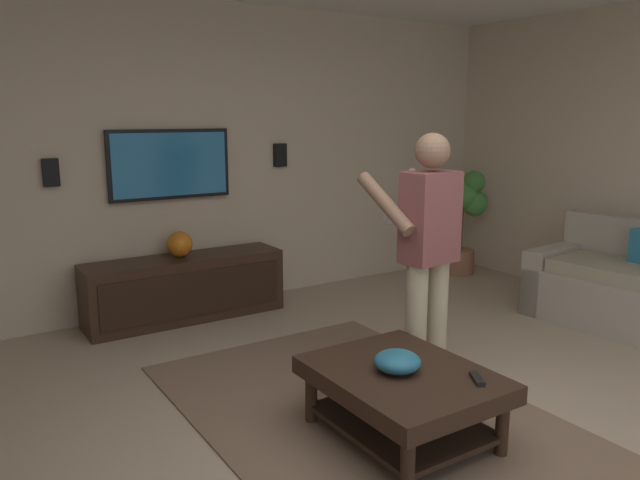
{
  "coord_description": "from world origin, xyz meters",
  "views": [
    {
      "loc": [
        -2.0,
        2.08,
        1.75
      ],
      "look_at": [
        1.24,
        -0.0,
        0.96
      ],
      "focal_mm": 34.53,
      "sensor_mm": 36.0,
      "label": 1
    }
  ],
  "objects_px": {
    "bowl": "(397,361)",
    "vase_round": "(180,244)",
    "wall_speaker_right": "(51,173)",
    "tv": "(170,164)",
    "person_standing": "(427,244)",
    "wall_speaker_left": "(280,155)",
    "potted_plant_tall": "(463,208)",
    "media_console": "(185,288)",
    "remote_white": "(390,363)",
    "remote_black": "(477,379)",
    "coffee_table": "(402,388)"
  },
  "relations": [
    {
      "from": "tv",
      "to": "remote_black",
      "type": "relative_size",
      "value": 7.13
    },
    {
      "from": "remote_black",
      "to": "wall_speaker_left",
      "type": "relative_size",
      "value": 0.68
    },
    {
      "from": "remote_black",
      "to": "wall_speaker_right",
      "type": "xyz_separation_m",
      "value": [
        3.15,
        1.44,
        0.89
      ]
    },
    {
      "from": "potted_plant_tall",
      "to": "wall_speaker_right",
      "type": "distance_m",
      "value": 4.15
    },
    {
      "from": "vase_round",
      "to": "wall_speaker_right",
      "type": "xyz_separation_m",
      "value": [
        0.22,
        0.94,
        0.64
      ]
    },
    {
      "from": "person_standing",
      "to": "media_console",
      "type": "bearing_deg",
      "value": 16.86
    },
    {
      "from": "coffee_table",
      "to": "person_standing",
      "type": "distance_m",
      "value": 1.02
    },
    {
      "from": "remote_black",
      "to": "wall_speaker_left",
      "type": "height_order",
      "value": "wall_speaker_left"
    },
    {
      "from": "remote_white",
      "to": "vase_round",
      "type": "distance_m",
      "value": 2.55
    },
    {
      "from": "potted_plant_tall",
      "to": "vase_round",
      "type": "height_order",
      "value": "potted_plant_tall"
    },
    {
      "from": "person_standing",
      "to": "tv",
      "type": "bearing_deg",
      "value": 14.73
    },
    {
      "from": "bowl",
      "to": "remote_white",
      "type": "relative_size",
      "value": 1.68
    },
    {
      "from": "coffee_table",
      "to": "wall_speaker_right",
      "type": "bearing_deg",
      "value": 23.11
    },
    {
      "from": "bowl",
      "to": "media_console",
      "type": "bearing_deg",
      "value": 4.72
    },
    {
      "from": "wall_speaker_right",
      "to": "media_console",
      "type": "bearing_deg",
      "value": -104.79
    },
    {
      "from": "wall_speaker_right",
      "to": "tv",
      "type": "bearing_deg",
      "value": -90.78
    },
    {
      "from": "person_standing",
      "to": "bowl",
      "type": "relative_size",
      "value": 6.52
    },
    {
      "from": "person_standing",
      "to": "wall_speaker_right",
      "type": "distance_m",
      "value": 2.99
    },
    {
      "from": "remote_white",
      "to": "remote_black",
      "type": "height_order",
      "value": "same"
    },
    {
      "from": "media_console",
      "to": "wall_speaker_right",
      "type": "relative_size",
      "value": 7.73
    },
    {
      "from": "coffee_table",
      "to": "potted_plant_tall",
      "type": "relative_size",
      "value": 0.86
    },
    {
      "from": "media_console",
      "to": "person_standing",
      "type": "xyz_separation_m",
      "value": [
        -2.08,
        -0.86,
        0.66
      ]
    },
    {
      "from": "bowl",
      "to": "wall_speaker_left",
      "type": "height_order",
      "value": "wall_speaker_left"
    },
    {
      "from": "person_standing",
      "to": "remote_black",
      "type": "relative_size",
      "value": 10.93
    },
    {
      "from": "person_standing",
      "to": "bowl",
      "type": "xyz_separation_m",
      "value": [
        -0.5,
        0.65,
        -0.48
      ]
    },
    {
      "from": "remote_white",
      "to": "wall_speaker_left",
      "type": "relative_size",
      "value": 0.68
    },
    {
      "from": "vase_round",
      "to": "person_standing",
      "type": "bearing_deg",
      "value": -157.36
    },
    {
      "from": "wall_speaker_left",
      "to": "wall_speaker_right",
      "type": "height_order",
      "value": "wall_speaker_left"
    },
    {
      "from": "remote_black",
      "to": "wall_speaker_right",
      "type": "bearing_deg",
      "value": 55.59
    },
    {
      "from": "coffee_table",
      "to": "potted_plant_tall",
      "type": "distance_m",
      "value": 3.76
    },
    {
      "from": "media_console",
      "to": "person_standing",
      "type": "distance_m",
      "value": 2.35
    },
    {
      "from": "bowl",
      "to": "remote_black",
      "type": "xyz_separation_m",
      "value": [
        -0.32,
        -0.27,
        -0.04
      ]
    },
    {
      "from": "media_console",
      "to": "potted_plant_tall",
      "type": "relative_size",
      "value": 1.47
    },
    {
      "from": "person_standing",
      "to": "vase_round",
      "type": "xyz_separation_m",
      "value": [
        2.12,
        0.88,
        -0.27
      ]
    },
    {
      "from": "bowl",
      "to": "wall_speaker_right",
      "type": "relative_size",
      "value": 1.14
    },
    {
      "from": "tv",
      "to": "remote_white",
      "type": "relative_size",
      "value": 7.13
    },
    {
      "from": "remote_white",
      "to": "wall_speaker_left",
      "type": "height_order",
      "value": "wall_speaker_left"
    },
    {
      "from": "media_console",
      "to": "remote_black",
      "type": "bearing_deg",
      "value": 9.42
    },
    {
      "from": "person_standing",
      "to": "coffee_table",
      "type": "bearing_deg",
      "value": 123.77
    },
    {
      "from": "potted_plant_tall",
      "to": "wall_speaker_left",
      "type": "relative_size",
      "value": 5.27
    },
    {
      "from": "person_standing",
      "to": "wall_speaker_left",
      "type": "relative_size",
      "value": 7.45
    },
    {
      "from": "bowl",
      "to": "vase_round",
      "type": "relative_size",
      "value": 1.14
    },
    {
      "from": "media_console",
      "to": "bowl",
      "type": "distance_m",
      "value": 2.6
    },
    {
      "from": "potted_plant_tall",
      "to": "media_console",
      "type": "bearing_deg",
      "value": 86.2
    },
    {
      "from": "tv",
      "to": "wall_speaker_left",
      "type": "distance_m",
      "value": 1.1
    },
    {
      "from": "wall_speaker_right",
      "to": "remote_white",
      "type": "bearing_deg",
      "value": -156.43
    },
    {
      "from": "potted_plant_tall",
      "to": "bowl",
      "type": "height_order",
      "value": "potted_plant_tall"
    },
    {
      "from": "tv",
      "to": "coffee_table",
      "type": "bearing_deg",
      "value": 5.07
    },
    {
      "from": "potted_plant_tall",
      "to": "wall_speaker_right",
      "type": "bearing_deg",
      "value": 83.55
    },
    {
      "from": "wall_speaker_left",
      "to": "tv",
      "type": "bearing_deg",
      "value": 90.68
    }
  ]
}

